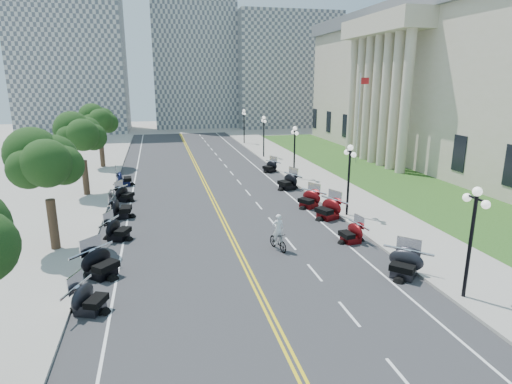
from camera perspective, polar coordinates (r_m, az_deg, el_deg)
ground at (r=24.68m, az=-2.55°, el=-7.52°), size 160.00×160.00×0.00m
road at (r=34.03m, az=-5.66°, el=-1.24°), size 16.00×90.00×0.01m
centerline_yellow_a at (r=34.01m, az=-5.86°, el=-1.24°), size 0.12×90.00×0.00m
centerline_yellow_b at (r=34.04m, az=-5.46°, el=-1.22°), size 0.12×90.00×0.00m
edge_line_north at (r=35.37m, az=4.67°, el=-0.59°), size 0.12×90.00×0.00m
edge_line_south at (r=33.86m, az=-16.46°, el=-1.86°), size 0.12×90.00×0.00m
lane_dash_3 at (r=15.81m, az=18.93°, el=-22.35°), size 0.12×2.00×0.00m
lane_dash_4 at (r=18.70m, az=12.31°, el=-15.57°), size 0.12×2.00×0.00m
lane_dash_5 at (r=21.94m, az=7.82°, el=-10.57°), size 0.12×2.00×0.00m
lane_dash_6 at (r=25.40m, az=4.61°, el=-6.85°), size 0.12×2.00×0.00m
lane_dash_7 at (r=29.00m, az=2.22°, el=-4.03°), size 0.12×2.00×0.00m
lane_dash_8 at (r=32.69m, az=0.38°, el=-1.83°), size 0.12×2.00×0.00m
lane_dash_9 at (r=36.44m, az=-1.08°, el=-0.08°), size 0.12×2.00×0.00m
lane_dash_10 at (r=40.25m, az=-2.27°, el=1.35°), size 0.12×2.00×0.00m
lane_dash_11 at (r=44.09m, az=-3.26°, el=2.52°), size 0.12×2.00×0.00m
lane_dash_12 at (r=47.95m, az=-4.08°, el=3.51°), size 0.12×2.00×0.00m
lane_dash_13 at (r=51.84m, az=-4.79°, el=4.35°), size 0.12×2.00×0.00m
lane_dash_14 at (r=55.74m, az=-5.39°, el=5.07°), size 0.12×2.00×0.00m
lane_dash_15 at (r=59.65m, az=-5.92°, el=5.69°), size 0.12×2.00×0.00m
lane_dash_16 at (r=63.58m, az=-6.39°, el=6.24°), size 0.12×2.00×0.00m
lane_dash_17 at (r=67.51m, az=-6.80°, el=6.72°), size 0.12×2.00×0.00m
lane_dash_18 at (r=71.45m, az=-7.17°, el=7.15°), size 0.12×2.00×0.00m
lane_dash_19 at (r=75.40m, az=-7.49°, el=7.54°), size 0.12×2.00×0.00m
sidewalk_north at (r=36.78m, az=10.77°, el=-0.10°), size 5.00×90.00×0.15m
sidewalk_south at (r=34.36m, az=-23.30°, el=-2.13°), size 5.00×90.00×0.15m
lawn at (r=46.80m, az=14.72°, el=2.82°), size 9.00×60.00×0.10m
civic_building at (r=57.28m, az=26.70°, el=12.81°), size 26.00×51.00×17.80m
distant_block_a at (r=85.67m, az=-23.38°, el=16.07°), size 18.00×14.00×26.00m
distant_block_b at (r=91.00m, az=-8.38°, el=18.19°), size 16.00×12.00×30.00m
distant_block_c at (r=91.29m, az=3.67°, el=15.79°), size 20.00×14.00×22.00m
street_lamp_1 at (r=20.40m, az=26.66°, el=-6.21°), size 0.50×1.20×4.90m
street_lamp_2 at (r=30.12m, az=12.24°, el=1.48°), size 0.50×1.20×4.90m
street_lamp_3 at (r=41.06m, az=5.14°, el=5.25°), size 0.50×1.20×4.90m
street_lamp_4 at (r=52.47m, az=1.04°, el=7.38°), size 0.50×1.20×4.90m
street_lamp_5 at (r=64.10m, az=-1.60°, el=8.73°), size 0.50×1.20×4.90m
flagpole at (r=49.84m, az=13.48°, el=9.37°), size 1.10×0.20×10.00m
tree_2 at (r=25.58m, az=-26.21°, el=2.88°), size 4.80×4.80×9.20m
tree_3 at (r=37.22m, az=-22.25°, el=6.58°), size 4.80×4.80×9.20m
tree_4 at (r=49.03m, az=-20.16°, el=8.50°), size 4.80×4.80×9.20m
motorcycle_n_4 at (r=22.23m, az=19.17°, el=-8.90°), size 2.98×2.98×1.47m
motorcycle_n_5 at (r=25.93m, az=12.56°, el=-5.22°), size 2.09×2.09×1.29m
motorcycle_n_6 at (r=29.90m, az=9.57°, el=-2.10°), size 2.90×2.90×1.56m
motorcycle_n_7 at (r=32.31m, az=7.07°, el=-0.83°), size 2.84×2.84×1.45m
motorcycle_n_8 at (r=37.47m, az=4.24°, el=1.49°), size 2.83×2.83×1.54m
motorcycle_n_10 at (r=44.48m, az=1.84°, el=3.49°), size 2.55×2.55×1.31m
motorcycle_s_4 at (r=19.38m, az=-21.37°, el=-12.93°), size 2.53×2.53×1.35m
motorcycle_s_5 at (r=22.37m, az=-19.99°, el=-8.73°), size 3.12×3.12×1.54m
motorcycle_s_6 at (r=27.01m, az=-17.94°, el=-4.66°), size 2.64×2.64×1.40m
motorcycle_s_7 at (r=31.14m, az=-17.62°, el=-1.92°), size 2.37×2.37×1.56m
motorcycle_s_8 at (r=35.39m, az=-17.12°, el=-0.14°), size 2.56×2.56×1.29m
motorcycle_s_9 at (r=40.53m, az=-17.24°, el=1.85°), size 2.30×2.30×1.50m
bicycle at (r=24.28m, az=2.94°, el=-6.56°), size 0.95×1.82×1.05m
cyclist_rider at (r=23.80m, az=2.99°, el=-3.39°), size 0.65×0.42×1.77m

